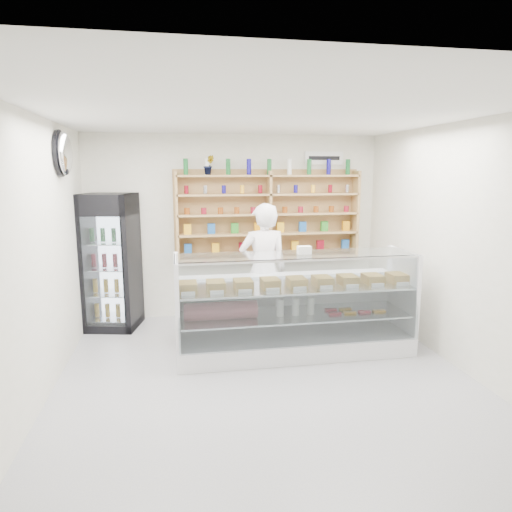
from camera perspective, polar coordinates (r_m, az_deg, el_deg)
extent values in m
plane|color=#A8A8AD|center=(5.14, 1.40, -15.38)|extent=(5.00, 5.00, 0.00)
plane|color=white|center=(4.66, 1.56, 17.37)|extent=(5.00, 5.00, 0.00)
plane|color=white|center=(7.14, -2.57, 3.72)|extent=(4.50, 0.00, 4.50)
plane|color=white|center=(2.39, 13.82, -10.54)|extent=(4.50, 0.00, 4.50)
plane|color=white|center=(4.79, -25.92, -0.70)|extent=(0.00, 5.00, 5.00)
plane|color=white|center=(5.60, 24.67, 0.88)|extent=(0.00, 5.00, 5.00)
cube|color=white|center=(5.85, 4.75, -10.78)|extent=(2.91, 0.82, 0.24)
cube|color=white|center=(6.07, 3.89, -5.74)|extent=(2.91, 0.05, 0.61)
cube|color=silver|center=(5.73, 4.81, -7.30)|extent=(2.79, 0.73, 0.02)
cube|color=silver|center=(5.63, 4.87, -3.82)|extent=(2.85, 0.76, 0.02)
cube|color=silver|center=(5.29, 5.96, -5.93)|extent=(2.85, 0.12, 1.01)
cube|color=silver|center=(5.50, 5.06, 0.17)|extent=(2.85, 0.58, 0.01)
imported|color=white|center=(6.22, 0.92, -1.81)|extent=(0.69, 0.47, 1.83)
cube|color=black|center=(6.85, -17.65, -0.69)|extent=(0.83, 0.81, 1.94)
cube|color=#320538|center=(6.43, -17.81, 6.02)|extent=(0.68, 0.18, 0.27)
cube|color=silver|center=(6.54, -17.35, -1.97)|extent=(0.58, 0.14, 1.53)
cube|color=tan|center=(6.90, -9.86, 4.93)|extent=(0.04, 0.28, 1.33)
cube|color=tan|center=(7.05, 1.65, 5.19)|extent=(0.04, 0.28, 1.33)
cube|color=tan|center=(7.46, 12.28, 5.25)|extent=(0.04, 0.28, 1.33)
cube|color=tan|center=(7.12, 1.62, 0.46)|extent=(2.80, 0.28, 0.03)
cube|color=tan|center=(7.08, 1.63, 2.85)|extent=(2.80, 0.28, 0.03)
cube|color=tan|center=(7.04, 1.65, 5.27)|extent=(2.80, 0.28, 0.03)
cube|color=tan|center=(7.02, 1.66, 7.71)|extent=(2.80, 0.28, 0.03)
cube|color=tan|center=(7.02, 1.67, 9.99)|extent=(2.80, 0.28, 0.03)
imported|color=#1E6626|center=(6.89, -5.92, 11.25)|extent=(0.17, 0.14, 0.29)
ellipsoid|color=silver|center=(5.86, -22.82, 11.73)|extent=(0.15, 0.50, 0.50)
cube|color=white|center=(7.38, 8.48, 12.01)|extent=(0.62, 0.03, 0.20)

